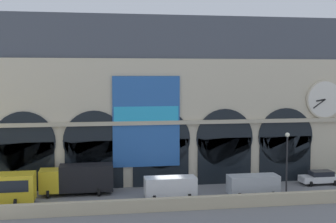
{
  "coord_description": "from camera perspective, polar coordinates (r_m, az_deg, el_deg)",
  "views": [
    {
      "loc": [
        -7.55,
        -45.14,
        12.58
      ],
      "look_at": [
        0.82,
        5.0,
        8.4
      ],
      "focal_mm": 49.08,
      "sensor_mm": 36.0,
      "label": 1
    }
  ],
  "objects": [
    {
      "name": "van_mideast",
      "position": [
        48.53,
        10.52,
        -8.88
      ],
      "size": [
        5.2,
        2.48,
        2.2
      ],
      "color": "#ADB2B7",
      "rests_on": "ground"
    },
    {
      "name": "car_east",
      "position": [
        55.6,
        18.33,
        -7.77
      ],
      "size": [
        4.4,
        2.22,
        1.55
      ],
      "color": "white",
      "rests_on": "ground"
    },
    {
      "name": "van_center",
      "position": [
        46.87,
        0.29,
        -9.29
      ],
      "size": [
        5.2,
        2.48,
        2.2
      ],
      "color": "white",
      "rests_on": "ground"
    },
    {
      "name": "quay_parapet_wall",
      "position": [
        43.21,
        0.99,
        -11.4
      ],
      "size": [
        90.0,
        0.7,
        1.18
      ],
      "primitive_type": "cube",
      "color": "#BCAD8C",
      "rests_on": "ground"
    },
    {
      "name": "ground_plane",
      "position": [
        47.47,
        0.02,
        -10.66
      ],
      "size": [
        200.0,
        200.0,
        0.0
      ],
      "primitive_type": "plane",
      "color": "slate"
    },
    {
      "name": "street_lamp_quayside",
      "position": [
        46.36,
        14.55,
        -5.6
      ],
      "size": [
        0.44,
        0.44,
        6.9
      ],
      "color": "black",
      "rests_on": "ground"
    },
    {
      "name": "station_building",
      "position": [
        53.61,
        -1.34,
        1.17
      ],
      "size": [
        45.63,
        6.04,
        19.12
      ],
      "color": "beige",
      "rests_on": "ground"
    },
    {
      "name": "box_truck_midwest",
      "position": [
        49.23,
        -11.16,
        -8.15
      ],
      "size": [
        7.5,
        2.91,
        3.12
      ],
      "color": "gold",
      "rests_on": "ground"
    }
  ]
}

